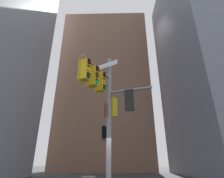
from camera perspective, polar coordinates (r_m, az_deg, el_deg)
building_mid_block at (r=35.75m, az=-1.98°, el=-1.92°), size 15.31×15.31×28.07m
signal_pole_assembly at (r=8.90m, az=-1.58°, el=-3.77°), size 3.51×2.89×7.06m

